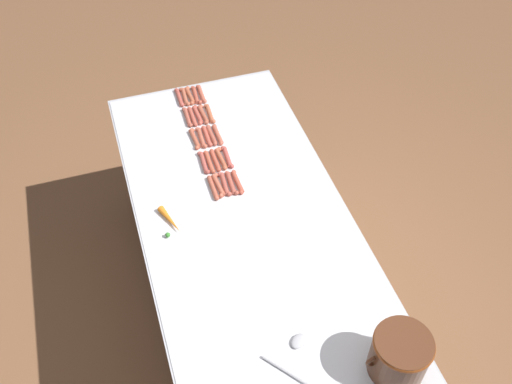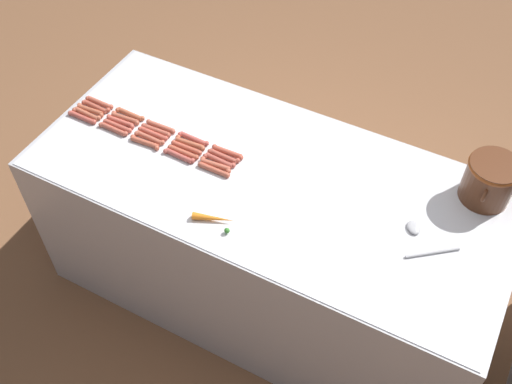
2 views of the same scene
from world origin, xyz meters
TOP-DOWN VIEW (x-y plane):
  - ground_plane at (0.00, 0.00)m, footprint 20.00×20.00m
  - griddle_counter at (0.00, 0.00)m, footprint 0.94×2.11m
  - hot_dog_0 at (-0.03, -0.93)m, footprint 0.03×0.16m
  - hot_dog_1 at (-0.03, -0.76)m, footprint 0.03×0.16m
  - hot_dog_2 at (-0.03, -0.58)m, footprint 0.03×0.16m
  - hot_dog_3 at (-0.03, -0.41)m, footprint 0.03×0.16m
  - hot_dog_4 at (-0.03, -0.23)m, footprint 0.03×0.16m
  - hot_dog_5 at (-0.00, -0.93)m, footprint 0.03×0.16m
  - hot_dog_6 at (-0.00, -0.76)m, footprint 0.03×0.16m
  - hot_dog_7 at (0.00, -0.59)m, footprint 0.03×0.16m
  - hot_dog_8 at (-0.00, -0.40)m, footprint 0.03×0.16m
  - hot_dog_9 at (-0.00, -0.23)m, footprint 0.03×0.16m
  - hot_dog_10 at (0.03, -0.94)m, footprint 0.03×0.16m
  - hot_dog_11 at (0.03, -0.77)m, footprint 0.03×0.16m
  - hot_dog_12 at (0.03, -0.59)m, footprint 0.03×0.16m
  - hot_dog_13 at (0.03, -0.40)m, footprint 0.02×0.16m
  - hot_dog_14 at (0.03, -0.23)m, footprint 0.03×0.16m
  - hot_dog_15 at (0.06, -0.94)m, footprint 0.03×0.16m
  - hot_dog_16 at (0.06, -0.76)m, footprint 0.03×0.16m
  - hot_dog_17 at (0.06, -0.58)m, footprint 0.03×0.16m
  - hot_dog_18 at (0.06, -0.40)m, footprint 0.03×0.16m
  - hot_dog_19 at (0.06, -0.23)m, footprint 0.03×0.16m
  - hot_dog_20 at (0.09, -0.94)m, footprint 0.03×0.16m
  - hot_dog_21 at (0.09, -0.76)m, footprint 0.03×0.16m
  - hot_dog_22 at (0.09, -0.59)m, footprint 0.03×0.16m
  - hot_dog_23 at (0.09, -0.40)m, footprint 0.03×0.16m
  - hot_dog_24 at (0.09, -0.23)m, footprint 0.02×0.16m
  - bean_pot at (-0.32, 0.84)m, footprint 0.27×0.22m
  - serving_spoon at (0.01, 0.67)m, footprint 0.20×0.24m
  - carrot at (0.32, -0.09)m, footprint 0.09×0.18m

SIDE VIEW (x-z plane):
  - ground_plane at x=0.00m, z-range 0.00..0.00m
  - griddle_counter at x=0.00m, z-range 0.00..0.89m
  - serving_spoon at x=0.01m, z-range 0.89..0.91m
  - hot_dog_0 at x=-0.03m, z-range 0.89..0.92m
  - hot_dog_1 at x=-0.03m, z-range 0.89..0.92m
  - hot_dog_2 at x=-0.03m, z-range 0.89..0.92m
  - hot_dog_3 at x=-0.03m, z-range 0.89..0.92m
  - hot_dog_4 at x=-0.03m, z-range 0.89..0.92m
  - hot_dog_5 at x=0.00m, z-range 0.89..0.92m
  - hot_dog_6 at x=0.00m, z-range 0.89..0.92m
  - hot_dog_7 at x=0.00m, z-range 0.89..0.92m
  - hot_dog_8 at x=0.00m, z-range 0.89..0.92m
  - hot_dog_9 at x=0.00m, z-range 0.89..0.92m
  - hot_dog_10 at x=0.03m, z-range 0.89..0.92m
  - hot_dog_11 at x=0.03m, z-range 0.89..0.92m
  - hot_dog_12 at x=0.03m, z-range 0.89..0.92m
  - hot_dog_13 at x=0.03m, z-range 0.89..0.92m
  - hot_dog_14 at x=0.03m, z-range 0.89..0.92m
  - hot_dog_15 at x=0.06m, z-range 0.89..0.92m
  - hot_dog_16 at x=0.06m, z-range 0.89..0.92m
  - hot_dog_17 at x=0.06m, z-range 0.89..0.92m
  - hot_dog_18 at x=0.06m, z-range 0.89..0.92m
  - hot_dog_19 at x=0.06m, z-range 0.89..0.92m
  - hot_dog_20 at x=0.09m, z-range 0.89..0.92m
  - hot_dog_21 at x=0.09m, z-range 0.89..0.92m
  - hot_dog_22 at x=0.09m, z-range 0.89..0.92m
  - hot_dog_23 at x=0.09m, z-range 0.89..0.92m
  - hot_dog_24 at x=0.09m, z-range 0.89..0.92m
  - carrot at x=0.32m, z-range 0.89..0.93m
  - bean_pot at x=-0.32m, z-range 0.91..1.10m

